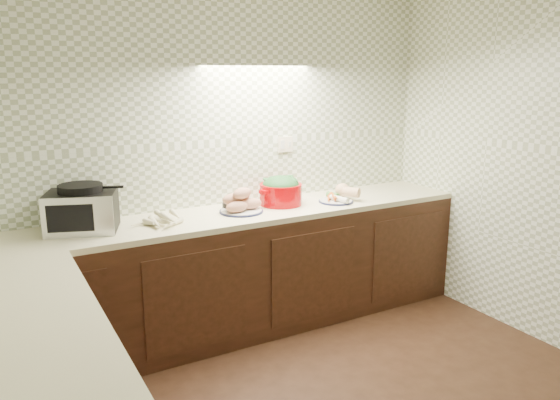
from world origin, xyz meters
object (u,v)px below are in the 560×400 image
parsnip_pile (156,220)px  veg_plate (339,195)px  onion_bowl (231,204)px  dutch_oven (281,191)px  sweet_potato_plate (240,203)px  toaster_oven (82,209)px

parsnip_pile → veg_plate: 1.45m
onion_bowl → dutch_oven: size_ratio=0.33×
sweet_potato_plate → onion_bowl: size_ratio=2.46×
parsnip_pile → dutch_oven: (0.99, 0.07, 0.08)m
parsnip_pile → onion_bowl: 0.62m
dutch_oven → veg_plate: size_ratio=1.14×
parsnip_pile → sweet_potato_plate: bearing=1.5°
toaster_oven → onion_bowl: toaster_oven is taller
toaster_oven → sweet_potato_plate: toaster_oven is taller
onion_bowl → dutch_oven: dutch_oven is taller
toaster_oven → dutch_oven: 1.43m
toaster_oven → parsnip_pile: (0.44, -0.08, -0.11)m
toaster_oven → dutch_oven: toaster_oven is taller
sweet_potato_plate → onion_bowl: (-0.02, 0.12, -0.03)m
toaster_oven → veg_plate: 1.90m
toaster_oven → dutch_oven: size_ratio=1.28×
parsnip_pile → sweet_potato_plate: (0.63, 0.02, 0.04)m
parsnip_pile → dutch_oven: bearing=4.1°
toaster_oven → dutch_oven: bearing=18.9°
onion_bowl → veg_plate: size_ratio=0.37×
onion_bowl → veg_plate: veg_plate is taller
parsnip_pile → toaster_oven: bearing=169.4°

